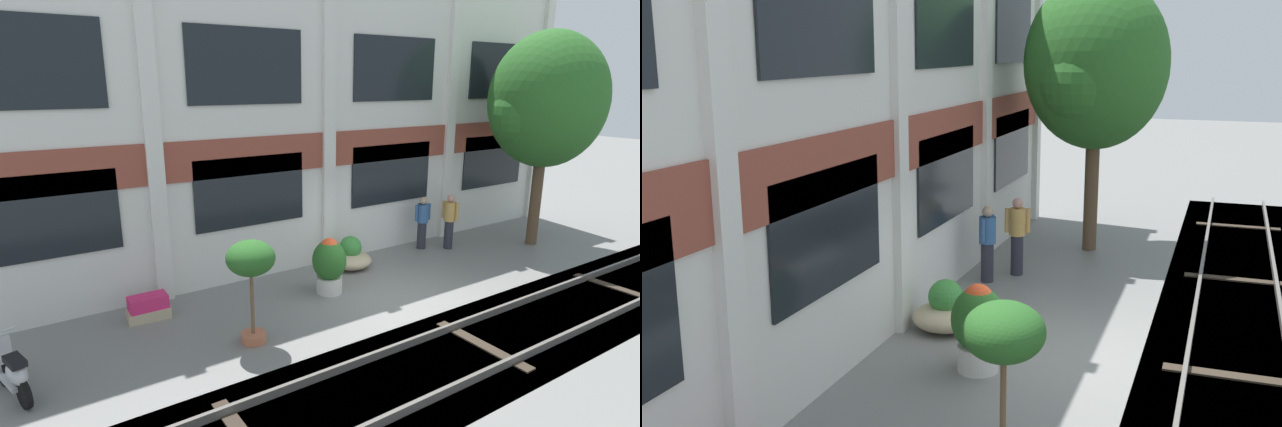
{
  "view_description": "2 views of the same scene",
  "coord_description": "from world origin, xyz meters",
  "views": [
    {
      "loc": [
        -7.25,
        -7.95,
        4.79
      ],
      "look_at": [
        -1.3,
        1.21,
        1.92
      ],
      "focal_mm": 28.0,
      "sensor_mm": 36.0,
      "label": 1
    },
    {
      "loc": [
        -10.87,
        -2.19,
        4.68
      ],
      "look_at": [
        0.81,
        2.03,
        1.9
      ],
      "focal_mm": 42.0,
      "sensor_mm": 36.0,
      "label": 2
    }
  ],
  "objects": [
    {
      "name": "ground_plane",
      "position": [
        0.0,
        0.0,
        0.0
      ],
      "size": [
        80.0,
        80.0,
        0.0
      ],
      "primitive_type": "plane",
      "color": "slate"
    },
    {
      "name": "apartment_facade",
      "position": [
        0.0,
        3.09,
        3.88
      ],
      "size": [
        18.19,
        0.64,
        7.78
      ],
      "color": "silver",
      "rests_on": "ground"
    },
    {
      "name": "rail_tracks",
      "position": [
        -0.0,
        -2.53,
        -0.13
      ],
      "size": [
        25.83,
        2.8,
        0.43
      ],
      "color": "#423F3A",
      "rests_on": "ground"
    },
    {
      "name": "broadleaf_tree",
      "position": [
        6.16,
        0.77,
        4.21
      ],
      "size": [
        3.4,
        3.24,
        6.25
      ],
      "color": "brown",
      "rests_on": "ground"
    },
    {
      "name": "potted_plant_ribbed_drum",
      "position": [
        -1.12,
        1.08,
        0.73
      ],
      "size": [
        0.8,
        0.8,
        1.33
      ],
      "color": "beige",
      "rests_on": "ground"
    },
    {
      "name": "potted_plant_wide_bowl",
      "position": [
        0.26,
        2.12,
        0.31
      ],
      "size": [
        1.13,
        1.13,
        0.87
      ],
      "color": "tan",
      "rests_on": "ground"
    },
    {
      "name": "potted_plant_low_pan",
      "position": [
        -3.63,
        -0.05,
        1.57
      ],
      "size": [
        0.91,
        0.91,
        2.02
      ],
      "color": "#B76647",
      "rests_on": "ground"
    },
    {
      "name": "resident_by_doorway",
      "position": [
        2.99,
        2.27,
        0.84
      ],
      "size": [
        0.53,
        0.34,
        1.57
      ],
      "rotation": [
        0.0,
        0.0,
        -1.71
      ],
      "color": "#282833",
      "rests_on": "ground"
    },
    {
      "name": "resident_watching_tracks",
      "position": [
        3.66,
        1.84,
        0.88
      ],
      "size": [
        0.34,
        0.51,
        1.64
      ],
      "rotation": [
        0.0,
        0.0,
        -2.87
      ],
      "color": "#282833",
      "rests_on": "ground"
    }
  ]
}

